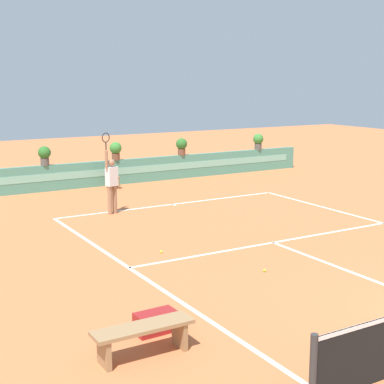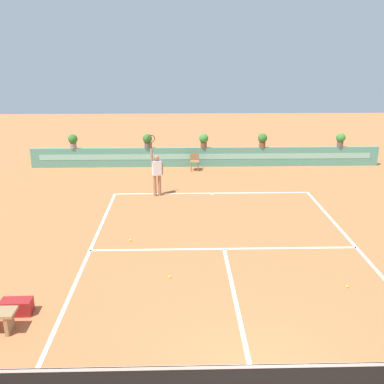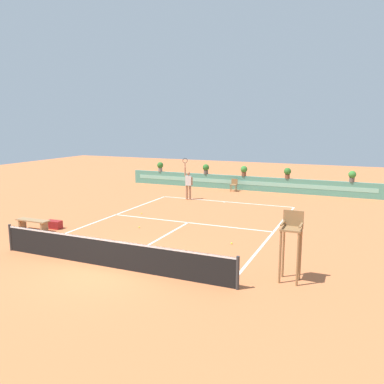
{
  "view_description": "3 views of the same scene",
  "coord_description": "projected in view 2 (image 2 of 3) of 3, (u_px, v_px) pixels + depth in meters",
  "views": [
    {
      "loc": [
        -9.3,
        -5.22,
        4.2
      ],
      "look_at": [
        -0.92,
        9.01,
        1.0
      ],
      "focal_mm": 54.79,
      "sensor_mm": 36.0,
      "label": 1
    },
    {
      "loc": [
        -1.31,
        -5.98,
        5.89
      ],
      "look_at": [
        -0.92,
        9.01,
        1.0
      ],
      "focal_mm": 41.45,
      "sensor_mm": 36.0,
      "label": 2
    },
    {
      "loc": [
        7.43,
        -10.25,
        4.73
      ],
      "look_at": [
        -0.92,
        9.01,
        1.0
      ],
      "focal_mm": 36.7,
      "sensor_mm": 36.0,
      "label": 3
    }
  ],
  "objects": [
    {
      "name": "ground_plane",
      "position": [
        225.0,
        255.0,
        13.25
      ],
      "size": [
        60.0,
        60.0,
        0.0
      ],
      "primitive_type": "plane",
      "color": "#C66B3D"
    },
    {
      "name": "court_lines",
      "position": [
        223.0,
        244.0,
        13.93
      ],
      "size": [
        8.32,
        11.94,
        0.01
      ],
      "color": "white",
      "rests_on": "ground"
    },
    {
      "name": "back_wall_barrier",
      "position": [
        206.0,
        157.0,
        22.97
      ],
      "size": [
        18.0,
        0.21,
        1.0
      ],
      "color": "#4C8E7A",
      "rests_on": "ground"
    },
    {
      "name": "ball_kid_chair",
      "position": [
        195.0,
        161.0,
        22.26
      ],
      "size": [
        0.44,
        0.44,
        0.85
      ],
      "color": "olive",
      "rests_on": "ground"
    },
    {
      "name": "gear_bag",
      "position": [
        17.0,
        307.0,
        10.25
      ],
      "size": [
        0.71,
        0.38,
        0.36
      ],
      "primitive_type": "cube",
      "rotation": [
        0.0,
        0.0,
        0.02
      ],
      "color": "maroon",
      "rests_on": "ground"
    },
    {
      "name": "tennis_player",
      "position": [
        157.0,
        171.0,
        18.21
      ],
      "size": [
        0.59,
        0.32,
        2.58
      ],
      "color": "#9E7051",
      "rests_on": "ground"
    },
    {
      "name": "tennis_ball_near_baseline",
      "position": [
        347.0,
        287.0,
        11.41
      ],
      "size": [
        0.07,
        0.07,
        0.07
      ],
      "primitive_type": "sphere",
      "color": "#CCE033",
      "rests_on": "ground"
    },
    {
      "name": "tennis_ball_mid_court",
      "position": [
        170.0,
        277.0,
        11.89
      ],
      "size": [
        0.07,
        0.07,
        0.07
      ],
      "primitive_type": "sphere",
      "color": "#CCE033",
      "rests_on": "ground"
    },
    {
      "name": "tennis_ball_by_sideline",
      "position": [
        130.0,
        240.0,
        14.16
      ],
      "size": [
        0.07,
        0.07,
        0.07
      ],
      "primitive_type": "sphere",
      "color": "#CCE033",
      "rests_on": "ground"
    },
    {
      "name": "potted_plant_left",
      "position": [
        147.0,
        140.0,
        22.61
      ],
      "size": [
        0.48,
        0.48,
        0.72
      ],
      "color": "#514C47",
      "rests_on": "back_wall_barrier"
    },
    {
      "name": "potted_plant_far_right",
      "position": [
        341.0,
        139.0,
        22.86
      ],
      "size": [
        0.48,
        0.48,
        0.72
      ],
      "color": "#514C47",
      "rests_on": "back_wall_barrier"
    },
    {
      "name": "potted_plant_right",
      "position": [
        263.0,
        139.0,
        22.76
      ],
      "size": [
        0.48,
        0.48,
        0.72
      ],
      "color": "brown",
      "rests_on": "back_wall_barrier"
    },
    {
      "name": "potted_plant_centre",
      "position": [
        204.0,
        140.0,
        22.68
      ],
      "size": [
        0.48,
        0.48,
        0.72
      ],
      "color": "brown",
      "rests_on": "back_wall_barrier"
    },
    {
      "name": "potted_plant_far_left",
      "position": [
        73.0,
        140.0,
        22.51
      ],
      "size": [
        0.48,
        0.48,
        0.72
      ],
      "color": "gray",
      "rests_on": "back_wall_barrier"
    }
  ]
}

